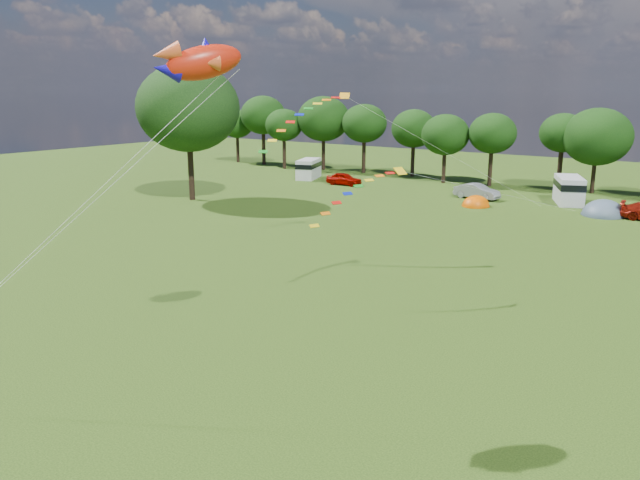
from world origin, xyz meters
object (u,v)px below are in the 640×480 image
Objects in this scene: big_tree at (188,108)px; tent_greyblue at (603,215)px; car_b at (477,191)px; fish_kite at (197,62)px; campervan_a at (309,168)px; campervan_c at (569,189)px; tent_orange at (476,206)px; car_a at (344,179)px.

big_tree is 39.60m from tent_greyblue.
fish_kite reaches higher than car_b.
car_b is 22.71m from campervan_a.
campervan_c is at bearing 133.09° from tent_greyblue.
fish_kite reaches higher than tent_orange.
campervan_c is (8.18, 2.74, 0.63)m from car_b.
campervan_a reaches higher than car_b.
campervan_a is (0.43, 19.05, -7.74)m from big_tree.
campervan_c reaches higher than tent_orange.
campervan_c reaches higher than car_a.
car_b is at bearing 41.58° from fish_kite.
fish_kite is (30.29, -27.52, 2.66)m from big_tree.
car_a is 1.49× the size of tent_orange.
car_b is 0.75× the size of campervan_c.
big_tree reaches higher than car_b.
campervan_c is at bearing -86.33° from car_a.
car_a is 51.44m from fish_kite.
campervan_c is 1.40× the size of tent_greyblue.
campervan_c is at bearing 31.21° from fish_kite.
campervan_a is 1.68× the size of fish_kite.
fish_kite is at bearing -164.17° from car_b.
tent_greyblue reaches higher than tent_orange.
big_tree is 3.09× the size of car_b.
tent_greyblue is at bearing 23.47° from big_tree.
car_a is 24.37m from campervan_c.
tent_greyblue is 44.73m from fish_kite.
campervan_a is (-22.61, 2.00, 0.52)m from car_b.
big_tree is at bearing 99.57° from campervan_c.
tent_orange is at bearing 112.48° from campervan_c.
car_b is at bearing 36.50° from big_tree.
car_b is at bearing 85.72° from campervan_c.
campervan_a reaches higher than car_a.
fish_kite is (5.73, -40.58, 11.66)m from tent_orange.
campervan_a is 56.29m from fish_kite.
big_tree is 2.31× the size of campervan_c.
campervan_a is (-6.59, 2.03, 0.56)m from car_a.
car_b is at bearing 110.77° from tent_orange.
car_b is at bearing -116.04° from campervan_a.
tent_orange is at bearing 28.00° from big_tree.
tent_orange is (17.54, -3.96, -0.69)m from car_a.
fish_kite reaches higher than campervan_a.
tent_orange is at bearing 40.39° from fish_kite.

